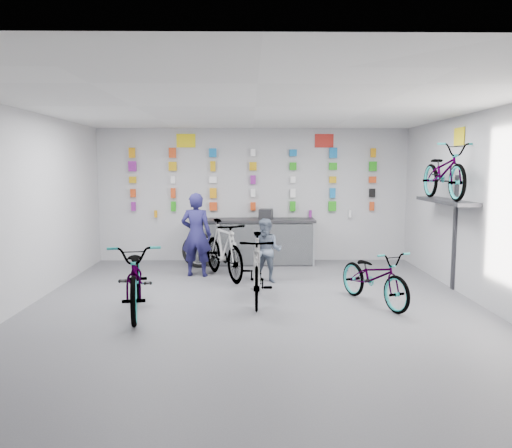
{
  "coord_description": "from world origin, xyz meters",
  "views": [
    {
      "loc": [
        -0.09,
        -7.32,
        2.14
      ],
      "look_at": [
        0.03,
        1.4,
        1.14
      ],
      "focal_mm": 35.0,
      "sensor_mm": 36.0,
      "label": 1
    }
  ],
  "objects_px": {
    "clerk": "(196,235)",
    "customer": "(267,251)",
    "bike_service": "(224,249)",
    "bike_center": "(257,268)",
    "bike_right": "(374,277)",
    "bike_left": "(136,276)",
    "counter": "(253,242)"
  },
  "relations": [
    {
      "from": "counter",
      "to": "bike_service",
      "type": "bearing_deg",
      "value": -112.66
    },
    {
      "from": "bike_right",
      "to": "bike_service",
      "type": "height_order",
      "value": "bike_service"
    },
    {
      "from": "bike_left",
      "to": "bike_service",
      "type": "height_order",
      "value": "bike_service"
    },
    {
      "from": "clerk",
      "to": "customer",
      "type": "distance_m",
      "value": 1.48
    },
    {
      "from": "counter",
      "to": "clerk",
      "type": "relative_size",
      "value": 1.65
    },
    {
      "from": "clerk",
      "to": "customer",
      "type": "relative_size",
      "value": 1.38
    },
    {
      "from": "bike_center",
      "to": "customer",
      "type": "height_order",
      "value": "customer"
    },
    {
      "from": "bike_service",
      "to": "clerk",
      "type": "relative_size",
      "value": 1.14
    },
    {
      "from": "customer",
      "to": "bike_service",
      "type": "bearing_deg",
      "value": 172.93
    },
    {
      "from": "counter",
      "to": "bike_center",
      "type": "xyz_separation_m",
      "value": [
        0.03,
        -3.12,
        0.06
      ]
    },
    {
      "from": "bike_center",
      "to": "bike_right",
      "type": "relative_size",
      "value": 1.08
    },
    {
      "from": "bike_service",
      "to": "bike_left",
      "type": "bearing_deg",
      "value": -141.35
    },
    {
      "from": "counter",
      "to": "bike_center",
      "type": "bearing_deg",
      "value": -89.39
    },
    {
      "from": "bike_right",
      "to": "counter",
      "type": "bearing_deg",
      "value": 96.86
    },
    {
      "from": "bike_left",
      "to": "customer",
      "type": "distance_m",
      "value": 2.74
    },
    {
      "from": "bike_right",
      "to": "customer",
      "type": "relative_size",
      "value": 1.4
    },
    {
      "from": "bike_service",
      "to": "clerk",
      "type": "bearing_deg",
      "value": 137.25
    },
    {
      "from": "bike_center",
      "to": "customer",
      "type": "bearing_deg",
      "value": 83.19
    },
    {
      "from": "clerk",
      "to": "bike_left",
      "type": "bearing_deg",
      "value": 83.05
    },
    {
      "from": "bike_right",
      "to": "bike_center",
      "type": "bearing_deg",
      "value": 152.51
    },
    {
      "from": "bike_service",
      "to": "bike_center",
      "type": "bearing_deg",
      "value": -94.55
    },
    {
      "from": "counter",
      "to": "customer",
      "type": "relative_size",
      "value": 2.27
    },
    {
      "from": "bike_service",
      "to": "customer",
      "type": "relative_size",
      "value": 1.58
    },
    {
      "from": "bike_service",
      "to": "customer",
      "type": "height_order",
      "value": "customer"
    },
    {
      "from": "customer",
      "to": "clerk",
      "type": "bearing_deg",
      "value": 175.22
    },
    {
      "from": "clerk",
      "to": "customer",
      "type": "bearing_deg",
      "value": 165.12
    },
    {
      "from": "bike_center",
      "to": "customer",
      "type": "xyz_separation_m",
      "value": [
        0.2,
        1.36,
        0.05
      ]
    },
    {
      "from": "bike_center",
      "to": "bike_left",
      "type": "bearing_deg",
      "value": -161.67
    },
    {
      "from": "bike_service",
      "to": "customer",
      "type": "xyz_separation_m",
      "value": [
        0.81,
        -0.37,
        0.03
      ]
    },
    {
      "from": "bike_service",
      "to": "clerk",
      "type": "distance_m",
      "value": 0.63
    },
    {
      "from": "bike_center",
      "to": "bike_service",
      "type": "relative_size",
      "value": 0.96
    },
    {
      "from": "bike_left",
      "to": "bike_service",
      "type": "relative_size",
      "value": 1.09
    }
  ]
}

